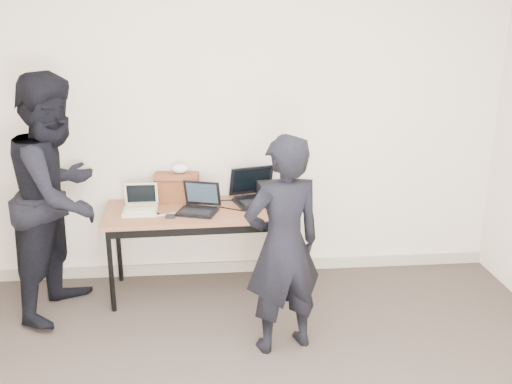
{
  "coord_description": "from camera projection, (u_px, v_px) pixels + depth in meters",
  "views": [
    {
      "loc": [
        -0.26,
        -2.43,
        2.25
      ],
      "look_at": [
        0.1,
        1.6,
        0.95
      ],
      "focal_mm": 40.0,
      "sensor_mm": 36.0,
      "label": 1
    }
  ],
  "objects": [
    {
      "name": "person_typist",
      "position": [
        283.0,
        246.0,
        3.77
      ],
      "size": [
        0.64,
        0.51,
        1.51
      ],
      "primitive_type": "imported",
      "rotation": [
        0.0,
        0.0,
        3.45
      ],
      "color": "black",
      "rests_on": "ground"
    },
    {
      "name": "cables",
      "position": [
        194.0,
        210.0,
        4.56
      ],
      "size": [
        0.99,
        0.41,
        0.01
      ],
      "rotation": [
        0.0,
        0.0,
        -0.08
      ],
      "color": "black",
      "rests_on": "desk"
    },
    {
      "name": "tissue",
      "position": [
        180.0,
        168.0,
        4.68
      ],
      "size": [
        0.15,
        0.12,
        0.08
      ],
      "primitive_type": "ellipsoid",
      "rotation": [
        0.0,
        0.0,
        -0.16
      ],
      "color": "white",
      "rests_on": "leather_satchel"
    },
    {
      "name": "laptop_beige",
      "position": [
        141.0,
        207.0,
        4.51
      ],
      "size": [
        0.26,
        0.26,
        0.21
      ],
      "rotation": [
        0.0,
        0.0,
        -0.0
      ],
      "color": "#C0B69A",
      "rests_on": "desk"
    },
    {
      "name": "equipment_box",
      "position": [
        274.0,
        192.0,
        4.77
      ],
      "size": [
        0.28,
        0.25,
        0.15
      ],
      "primitive_type": "cube",
      "rotation": [
        0.0,
        0.0,
        0.12
      ],
      "color": "black",
      "rests_on": "desk"
    },
    {
      "name": "room",
      "position": [
        266.0,
        216.0,
        2.6
      ],
      "size": [
        4.6,
        4.6,
        2.8
      ],
      "color": "#3E352F",
      "rests_on": "ground"
    },
    {
      "name": "laptop_center",
      "position": [
        199.0,
        205.0,
        4.51
      ],
      "size": [
        0.37,
        0.36,
        0.23
      ],
      "rotation": [
        0.0,
        0.0,
        -0.32
      ],
      "color": "black",
      "rests_on": "desk"
    },
    {
      "name": "laptop_right",
      "position": [
        256.0,
        194.0,
        4.75
      ],
      "size": [
        0.46,
        0.45,
        0.28
      ],
      "rotation": [
        0.0,
        0.0,
        0.27
      ],
      "color": "black",
      "rests_on": "desk"
    },
    {
      "name": "power_brick",
      "position": [
        170.0,
        216.0,
        4.38
      ],
      "size": [
        0.07,
        0.05,
        0.03
      ],
      "primitive_type": "cube",
      "rotation": [
        0.0,
        0.0,
        -0.13
      ],
      "color": "black",
      "rests_on": "desk"
    },
    {
      "name": "baseboard",
      "position": [
        239.0,
        266.0,
        5.12
      ],
      "size": [
        4.5,
        0.03,
        0.1
      ],
      "primitive_type": "cube",
      "color": "#A39C87",
      "rests_on": "ground"
    },
    {
      "name": "person_observer",
      "position": [
        59.0,
        196.0,
        4.25
      ],
      "size": [
        0.92,
        1.06,
        1.84
      ],
      "primitive_type": "imported",
      "rotation": [
        0.0,
        0.0,
        1.28
      ],
      "color": "black",
      "rests_on": "ground"
    },
    {
      "name": "desk",
      "position": [
        199.0,
        217.0,
        4.58
      ],
      "size": [
        1.52,
        0.69,
        0.72
      ],
      "rotation": [
        0.0,
        0.0,
        0.03
      ],
      "color": "brown",
      "rests_on": "ground"
    },
    {
      "name": "leather_satchel",
      "position": [
        177.0,
        187.0,
        4.72
      ],
      "size": [
        0.37,
        0.2,
        0.25
      ],
      "rotation": [
        0.0,
        0.0,
        -0.08
      ],
      "color": "brown",
      "rests_on": "desk"
    }
  ]
}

